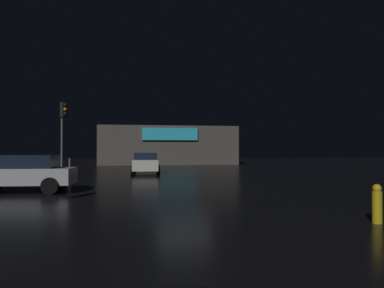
{
  "coord_description": "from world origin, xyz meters",
  "views": [
    {
      "loc": [
        -2.32,
        -16.76,
        1.65
      ],
      "look_at": [
        1.06,
        4.69,
        2.02
      ],
      "focal_mm": 34.57,
      "sensor_mm": 36.0,
      "label": 1
    }
  ],
  "objects_px": {
    "car_near": "(146,163)",
    "traffic_signal_opposite": "(63,121)",
    "car_far": "(24,173)",
    "fire_hydrant": "(377,204)",
    "store_building": "(166,146)"
  },
  "relations": [
    {
      "from": "car_near",
      "to": "traffic_signal_opposite",
      "type": "bearing_deg",
      "value": -154.6
    },
    {
      "from": "car_far",
      "to": "fire_hydrant",
      "type": "distance_m",
      "value": 12.46
    },
    {
      "from": "car_near",
      "to": "fire_hydrant",
      "type": "relative_size",
      "value": 4.37
    },
    {
      "from": "store_building",
      "to": "fire_hydrant",
      "type": "relative_size",
      "value": 17.74
    },
    {
      "from": "car_far",
      "to": "car_near",
      "type": "bearing_deg",
      "value": 62.96
    },
    {
      "from": "store_building",
      "to": "car_far",
      "type": "height_order",
      "value": "store_building"
    },
    {
      "from": "car_near",
      "to": "car_far",
      "type": "height_order",
      "value": "car_near"
    },
    {
      "from": "traffic_signal_opposite",
      "to": "fire_hydrant",
      "type": "bearing_deg",
      "value": -57.99
    },
    {
      "from": "car_far",
      "to": "fire_hydrant",
      "type": "relative_size",
      "value": 4.52
    },
    {
      "from": "store_building",
      "to": "traffic_signal_opposite",
      "type": "xyz_separation_m",
      "value": [
        -8.15,
        -22.42,
        1.17
      ]
    },
    {
      "from": "traffic_signal_opposite",
      "to": "car_near",
      "type": "relative_size",
      "value": 1.16
    },
    {
      "from": "traffic_signal_opposite",
      "to": "car_near",
      "type": "xyz_separation_m",
      "value": [
        5.0,
        2.37,
        -2.61
      ]
    },
    {
      "from": "store_building",
      "to": "traffic_signal_opposite",
      "type": "distance_m",
      "value": 23.88
    },
    {
      "from": "store_building",
      "to": "traffic_signal_opposite",
      "type": "bearing_deg",
      "value": -109.99
    },
    {
      "from": "fire_hydrant",
      "to": "store_building",
      "type": "bearing_deg",
      "value": 92.23
    }
  ]
}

